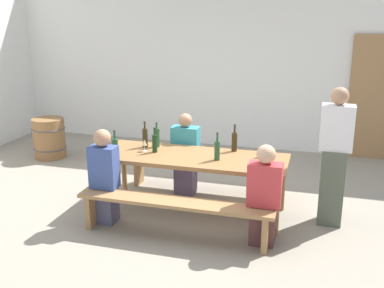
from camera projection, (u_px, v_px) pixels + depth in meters
The scene contains 19 objects.
ground_plane at pixel (192, 211), 5.86m from camera, with size 24.00×24.00×0.00m, color gray.
back_wall at pixel (240, 60), 8.28m from camera, with size 14.00×0.20×3.20m, color white.
wooden_door at pixel (377, 98), 7.68m from camera, with size 0.90×0.06×2.10m, color #9E7247.
tasting_table at pixel (192, 161), 5.67m from camera, with size 2.35×0.84×0.75m.
bench_near at pixel (174, 208), 5.10m from camera, with size 2.25×0.30×0.45m.
bench_far at pixel (206, 167), 6.42m from camera, with size 2.25×0.30×0.45m.
wine_bottle_0 at pixel (217, 150), 5.45m from camera, with size 0.07×0.07×0.34m.
wine_bottle_1 at pixel (157, 137), 5.98m from camera, with size 0.07×0.07×0.33m.
wine_bottle_2 at pixel (115, 146), 5.65m from camera, with size 0.08×0.08×0.31m.
wine_bottle_3 at pixel (155, 143), 5.76m from camera, with size 0.06×0.06×0.32m.
wine_bottle_4 at pixel (234, 141), 5.79m from camera, with size 0.07×0.07×0.35m.
wine_bottle_5 at pixel (145, 137), 5.97m from camera, with size 0.07×0.07×0.34m.
wine_glass_0 at pixel (144, 143), 5.79m from camera, with size 0.06×0.06×0.16m.
wine_glass_1 at pixel (262, 148), 5.56m from camera, with size 0.06×0.06×0.17m.
seated_guest_near_0 at pixel (104, 178), 5.42m from camera, with size 0.32×0.24×1.16m.
seated_guest_near_1 at pixel (264, 197), 4.93m from camera, with size 0.36×0.24×1.13m.
seated_guest_far_0 at pixel (186, 156), 6.30m from camera, with size 0.37×0.24×1.14m.
standing_host at pixel (334, 159), 5.32m from camera, with size 0.37×0.24×1.66m.
wine_barrel at pixel (49, 138), 7.92m from camera, with size 0.57×0.57×0.69m.
Camera 1 is at (1.49, -5.17, 2.49)m, focal length 42.81 mm.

